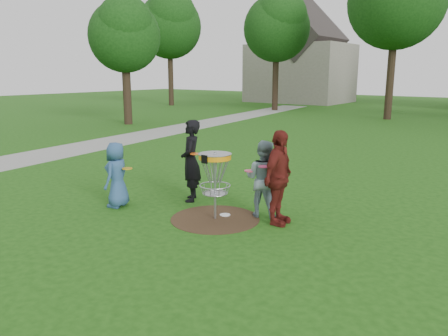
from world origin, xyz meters
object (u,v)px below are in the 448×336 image
Objects in this scene: player_blue at (117,175)px; player_black at (191,161)px; player_grey at (263,179)px; disc_golf_basket at (215,170)px; player_maroon at (278,178)px.

player_blue is 1.66m from player_black.
disc_golf_basket is (-0.67, -0.73, 0.23)m from player_grey.
player_maroon is (3.39, 1.11, 0.21)m from player_blue.
disc_golf_basket is (-1.15, -0.51, 0.10)m from player_maroon.
player_grey is at bearing 58.70° from player_maroon.
player_maroon is 1.26m from disc_golf_basket.
disc_golf_basket is (1.24, -0.71, 0.09)m from player_black.
player_grey is 1.14× the size of disc_golf_basket.
player_black reaches higher than player_maroon.
player_grey reaches higher than player_blue.
player_black is at bearing -9.28° from player_grey.
player_black reaches higher than player_grey.
player_blue is at bearing 14.79° from player_grey.
player_maroon reaches higher than player_grey.
player_blue is 0.78× the size of player_maroon.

